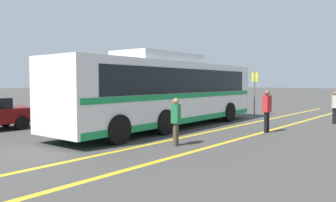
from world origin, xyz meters
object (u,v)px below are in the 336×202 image
at_px(pedestrian_0, 176,119).
at_px(bus_stop_sign, 255,88).
at_px(pedestrian_1, 335,105).
at_px(parked_car_2, 112,106).
at_px(transit_bus, 168,91).
at_px(parked_car_3, 179,100).
at_px(pedestrian_2, 267,108).

bearing_deg(pedestrian_0, bus_stop_sign, 169.18).
bearing_deg(pedestrian_0, pedestrian_1, 142.47).
relative_size(parked_car_2, pedestrian_0, 3.10).
bearing_deg(transit_bus, parked_car_3, 122.30).
bearing_deg(pedestrian_1, parked_car_2, -85.80).
xyz_separation_m(pedestrian_2, bus_stop_sign, (5.98, 3.38, 0.70)).
height_order(pedestrian_0, pedestrian_1, pedestrian_1).
xyz_separation_m(pedestrian_0, pedestrian_2, (4.58, -1.10, 0.13)).
distance_m(parked_car_3, pedestrian_0, 13.95).
height_order(parked_car_2, pedestrian_0, pedestrian_0).
height_order(parked_car_2, bus_stop_sign, bus_stop_sign).
xyz_separation_m(parked_car_3, bus_stop_sign, (-0.48, -6.26, 0.98)).
distance_m(transit_bus, pedestrian_2, 4.39).
bearing_deg(bus_stop_sign, transit_bus, -98.12).
bearing_deg(pedestrian_2, transit_bus, -69.63).
bearing_deg(parked_car_3, bus_stop_sign, -8.80).
xyz_separation_m(parked_car_3, pedestrian_2, (-6.46, -9.64, 0.28)).
distance_m(pedestrian_1, bus_stop_sign, 4.92).
bearing_deg(pedestrian_1, bus_stop_sign, -125.48).
relative_size(parked_car_3, pedestrian_0, 2.94).
bearing_deg(transit_bus, pedestrian_0, -49.05).
bearing_deg(pedestrian_2, pedestrian_1, 165.24).
xyz_separation_m(parked_car_2, pedestrian_1, (5.48, -10.45, 0.22)).
relative_size(pedestrian_0, bus_stop_sign, 0.57).
height_order(parked_car_3, pedestrian_2, pedestrian_2).
bearing_deg(parked_car_3, pedestrian_1, -12.14).
bearing_deg(parked_car_3, pedestrian_0, -56.70).
bearing_deg(bus_stop_sign, pedestrian_1, -14.79).
height_order(pedestrian_0, bus_stop_sign, bus_stop_sign).
bearing_deg(pedestrian_1, pedestrian_2, -38.87).
distance_m(parked_car_2, pedestrian_0, 8.96).
distance_m(parked_car_2, parked_car_3, 6.99).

